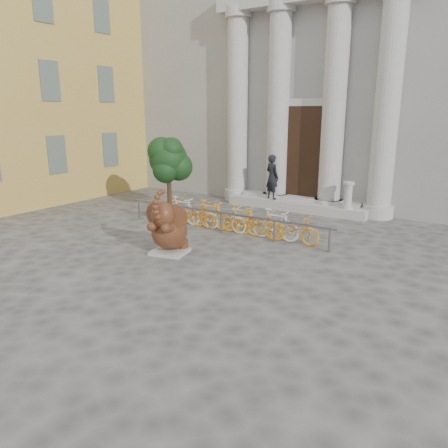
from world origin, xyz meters
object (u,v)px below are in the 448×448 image
Objects in this scene: bike_rack at (225,217)px; pedestrian at (272,177)px; elephant_statue at (169,230)px; tree at (169,160)px.

pedestrian is at bearing 95.82° from bike_rack.
tree is (-3.50, 4.20, 1.40)m from elephant_statue.
pedestrian is at bearing 44.67° from tree.
tree reaches higher than pedestrian.
pedestrian is (-0.44, 4.32, 0.80)m from bike_rack.
bike_rack is at bearing 77.18° from elephant_statue.
bike_rack is 2.65× the size of tree.
tree is 4.41m from pedestrian.
elephant_statue is 0.65× the size of tree.
elephant_statue is 1.04× the size of pedestrian.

